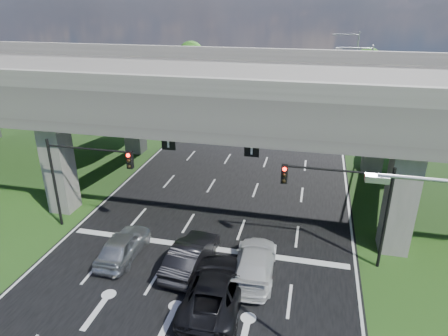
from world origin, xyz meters
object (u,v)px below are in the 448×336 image
at_px(signal_right, 346,196).
at_px(car_trailing, 215,288).
at_px(car_silver, 123,245).
at_px(streetlight_far, 363,90).
at_px(car_dark, 191,255).
at_px(streetlight_beyond, 352,65).
at_px(car_white, 255,263).
at_px(signal_left, 82,170).

distance_m(signal_right, car_trailing, 8.40).
relative_size(car_silver, car_trailing, 0.77).
bearing_deg(car_trailing, car_silver, -24.34).
xyz_separation_m(streetlight_far, car_dark, (-10.26, -22.52, -5.00)).
xyz_separation_m(streetlight_far, car_trailing, (-8.27, -24.91, -4.99)).
bearing_deg(streetlight_beyond, car_white, -99.98).
bearing_deg(car_dark, signal_right, -157.75).
bearing_deg(car_white, car_dark, 0.52).
bearing_deg(car_dark, car_white, -172.05).
bearing_deg(signal_right, car_dark, -162.83).
bearing_deg(streetlight_beyond, streetlight_far, -90.00).
bearing_deg(signal_right, car_silver, -168.83).
height_order(car_silver, car_trailing, car_trailing).
relative_size(signal_left, car_trailing, 1.00).
xyz_separation_m(signal_right, car_white, (-4.47, -2.29, -3.39)).
height_order(signal_left, streetlight_far, streetlight_far).
height_order(signal_right, car_dark, signal_right).
relative_size(signal_right, car_silver, 1.31).
distance_m(signal_left, car_white, 11.90).
bearing_deg(car_trailing, signal_right, -143.34).
height_order(signal_right, streetlight_beyond, streetlight_beyond).
bearing_deg(signal_left, streetlight_far, 48.22).
bearing_deg(car_silver, streetlight_beyond, -110.89).
xyz_separation_m(car_dark, car_trailing, (1.99, -2.39, 0.01)).
height_order(streetlight_beyond, car_silver, streetlight_beyond).
height_order(signal_right, car_trailing, signal_right).
relative_size(signal_left, streetlight_far, 0.60).
bearing_deg(streetlight_beyond, car_trailing, -101.42).
relative_size(signal_left, streetlight_beyond, 0.60).
relative_size(streetlight_far, car_trailing, 1.67).
height_order(streetlight_far, streetlight_beyond, same).
bearing_deg(signal_right, car_trailing, -141.00).
xyz_separation_m(signal_right, signal_left, (-15.65, 0.00, 0.00)).
xyz_separation_m(signal_right, car_silver, (-12.09, -2.39, -3.37)).
bearing_deg(car_dark, car_silver, 3.98).
xyz_separation_m(signal_right, streetlight_beyond, (2.27, 36.06, 1.66)).
bearing_deg(car_white, car_silver, -1.62).
distance_m(car_dark, car_trailing, 3.11).
xyz_separation_m(signal_left, car_white, (11.18, -2.29, -3.39)).
height_order(car_dark, car_trailing, car_trailing).
bearing_deg(streetlight_beyond, car_dark, -104.91).
bearing_deg(car_trailing, car_white, -123.04).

